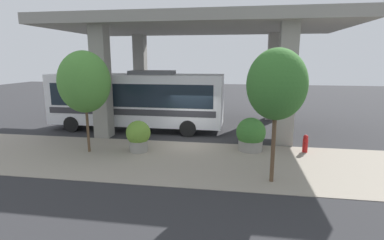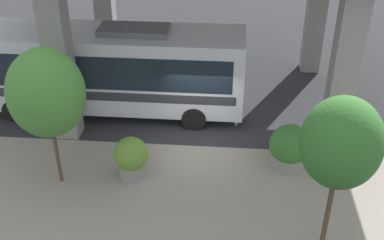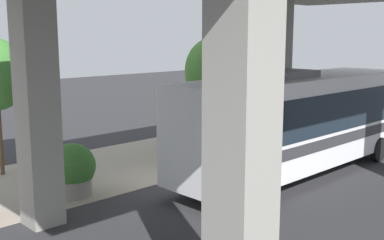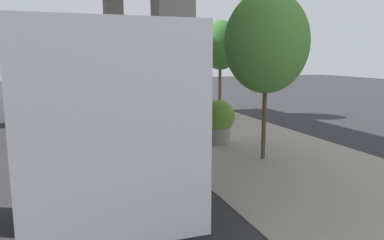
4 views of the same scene
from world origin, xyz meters
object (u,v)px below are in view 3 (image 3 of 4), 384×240
at_px(planter_front, 73,170).
at_px(planter_middle, 179,140).
at_px(bus, 298,118).
at_px(street_tree_far, 212,71).

relative_size(planter_front, planter_middle, 1.08).
distance_m(bus, planter_middle, 5.07).
bearing_deg(bus, street_tree_far, 171.70).
relative_size(bus, planter_front, 6.55).
distance_m(planter_front, street_tree_far, 8.57).
bearing_deg(planter_middle, bus, 20.31).
relative_size(bus, planter_middle, 7.05).
bearing_deg(planter_front, planter_middle, 100.88).
bearing_deg(street_tree_far, bus, -8.30).
xyz_separation_m(planter_middle, street_tree_far, (-0.46, 2.44, 2.68)).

